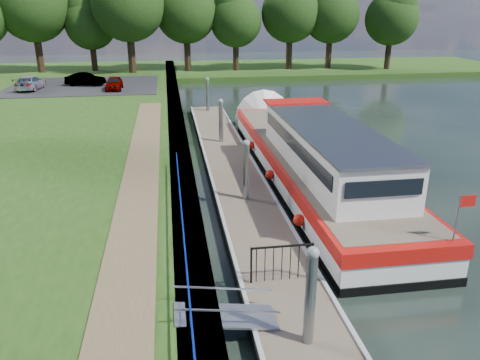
{
  "coord_description": "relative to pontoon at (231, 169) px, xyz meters",
  "views": [
    {
      "loc": [
        -3.0,
        -9.31,
        7.91
      ],
      "look_at": [
        -0.32,
        8.1,
        1.4
      ],
      "focal_mm": 35.0,
      "sensor_mm": 36.0,
      "label": 1
    }
  ],
  "objects": [
    {
      "name": "ground",
      "position": [
        0.0,
        -13.0,
        -0.18
      ],
      "size": [
        160.0,
        160.0,
        0.0
      ],
      "primitive_type": "plane",
      "color": "black",
      "rests_on": "ground"
    },
    {
      "name": "bank_edge",
      "position": [
        -2.55,
        2.0,
        0.2
      ],
      "size": [
        1.1,
        90.0,
        0.78
      ],
      "primitive_type": "cube",
      "color": "#473D2D",
      "rests_on": "ground"
    },
    {
      "name": "far_bank",
      "position": [
        12.0,
        39.0,
        0.12
      ],
      "size": [
        60.0,
        18.0,
        0.6
      ],
      "primitive_type": "cube",
      "color": "#214112",
      "rests_on": "ground"
    },
    {
      "name": "footpath",
      "position": [
        -4.4,
        -5.0,
        0.62
      ],
      "size": [
        1.6,
        40.0,
        0.05
      ],
      "primitive_type": "cube",
      "color": "brown",
      "rests_on": "riverbank"
    },
    {
      "name": "carpark",
      "position": [
        -11.0,
        25.0,
        0.62
      ],
      "size": [
        14.0,
        12.0,
        0.06
      ],
      "primitive_type": "cube",
      "color": "black",
      "rests_on": "riverbank"
    },
    {
      "name": "blue_fence",
      "position": [
        -2.75,
        -10.0,
        1.13
      ],
      "size": [
        0.04,
        18.04,
        0.72
      ],
      "color": "#0C2DBF",
      "rests_on": "riverbank"
    },
    {
      "name": "pontoon",
      "position": [
        0.0,
        0.0,
        0.0
      ],
      "size": [
        2.5,
        30.0,
        0.56
      ],
      "color": "brown",
      "rests_on": "ground"
    },
    {
      "name": "mooring_piles",
      "position": [
        0.0,
        0.0,
        1.1
      ],
      "size": [
        0.3,
        27.3,
        3.55
      ],
      "color": "gray",
      "rests_on": "ground"
    },
    {
      "name": "gangway",
      "position": [
        -1.85,
        -12.5,
        0.44
      ],
      "size": [
        2.58,
        1.0,
        0.92
      ],
      "color": "#A5A8AD",
      "rests_on": "ground"
    },
    {
      "name": "gate_panel",
      "position": [
        -0.0,
        -10.8,
        0.97
      ],
      "size": [
        1.85,
        0.05,
        1.15
      ],
      "color": "black",
      "rests_on": "ground"
    },
    {
      "name": "barge",
      "position": [
        3.6,
        -0.97,
        0.9
      ],
      "size": [
        4.36,
        21.15,
        4.78
      ],
      "color": "black",
      "rests_on": "ground"
    },
    {
      "name": "horizon_trees",
      "position": [
        -1.61,
        35.68,
        7.76
      ],
      "size": [
        54.38,
        10.03,
        12.87
      ],
      "color": "#332316",
      "rests_on": "ground"
    },
    {
      "name": "car_a",
      "position": [
        -7.81,
        22.0,
        1.24
      ],
      "size": [
        1.43,
        3.48,
        1.18
      ],
      "primitive_type": "imported",
      "rotation": [
        0.0,
        0.0,
        -0.01
      ],
      "color": "#999999",
      "rests_on": "carpark"
    },
    {
      "name": "car_b",
      "position": [
        -10.78,
        24.86,
        1.26
      ],
      "size": [
        3.87,
        2.03,
        1.21
      ],
      "primitive_type": "imported",
      "rotation": [
        0.0,
        0.0,
        1.36
      ],
      "color": "#999999",
      "rests_on": "carpark"
    },
    {
      "name": "car_c",
      "position": [
        -15.38,
        23.19,
        1.27
      ],
      "size": [
        2.12,
        4.43,
        1.25
      ],
      "primitive_type": "imported",
      "rotation": [
        0.0,
        0.0,
        3.05
      ],
      "color": "#999999",
      "rests_on": "carpark"
    }
  ]
}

